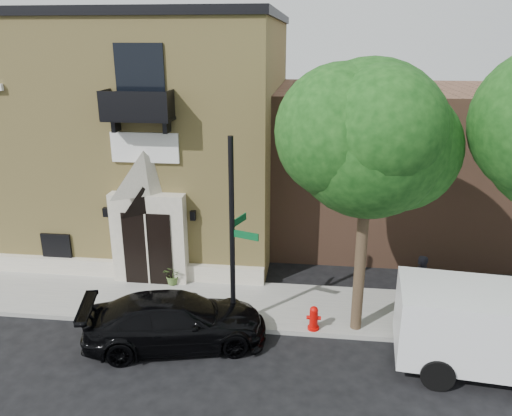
{
  "coord_description": "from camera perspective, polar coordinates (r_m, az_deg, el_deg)",
  "views": [
    {
      "loc": [
        4.59,
        -12.76,
        8.3
      ],
      "look_at": [
        2.82,
        2.0,
        3.26
      ],
      "focal_mm": 35.0,
      "sensor_mm": 36.0,
      "label": 1
    }
  ],
  "objects": [
    {
      "name": "ground",
      "position": [
        15.9,
        -11.32,
        -13.15
      ],
      "size": [
        120.0,
        120.0,
        0.0
      ],
      "primitive_type": "plane",
      "color": "black",
      "rests_on": "ground"
    },
    {
      "name": "street_sign",
      "position": [
        14.18,
        -2.64,
        -3.12
      ],
      "size": [
        0.87,
        1.09,
        5.72
      ],
      "rotation": [
        0.0,
        0.0,
        -0.34
      ],
      "color": "black",
      "rests_on": "sidewalk"
    },
    {
      "name": "black_sedan",
      "position": [
        14.65,
        -9.16,
        -12.59
      ],
      "size": [
        5.48,
        3.27,
        1.49
      ],
      "primitive_type": "imported",
      "rotation": [
        0.0,
        0.0,
        1.82
      ],
      "color": "black",
      "rests_on": "ground"
    },
    {
      "name": "street_tree_left",
      "position": [
        13.41,
        12.98,
        7.79
      ],
      "size": [
        4.97,
        4.38,
        7.77
      ],
      "color": "#38281C",
      "rests_on": "sidewalk"
    },
    {
      "name": "dumpster",
      "position": [
        15.79,
        20.92,
        -10.93
      ],
      "size": [
        2.03,
        1.19,
        1.31
      ],
      "rotation": [
        0.0,
        0.0,
        -0.02
      ],
      "color": "#0E3518",
      "rests_on": "sidewalk"
    },
    {
      "name": "pedestrian_near",
      "position": [
        16.7,
        18.13,
        -8.02
      ],
      "size": [
        0.78,
        0.75,
        1.8
      ],
      "primitive_type": "imported",
      "rotation": [
        0.0,
        0.0,
        3.85
      ],
      "color": "black",
      "rests_on": "sidewalk"
    },
    {
      "name": "sidewalk",
      "position": [
        16.85,
        -6.47,
        -10.62
      ],
      "size": [
        42.0,
        3.0,
        0.15
      ],
      "primitive_type": "cube",
      "color": "gray",
      "rests_on": "ground"
    },
    {
      "name": "planter",
      "position": [
        17.77,
        -9.45,
        -7.55
      ],
      "size": [
        0.79,
        0.73,
        0.72
      ],
      "primitive_type": "imported",
      "rotation": [
        0.0,
        0.0,
        -0.32
      ],
      "color": "#507032",
      "rests_on": "sidewalk"
    },
    {
      "name": "fire_hydrant",
      "position": [
        15.12,
        6.61,
        -12.39
      ],
      "size": [
        0.43,
        0.34,
        0.75
      ],
      "color": "#BC0704",
      "rests_on": "sidewalk"
    },
    {
      "name": "neighbour_building",
      "position": [
        23.55,
        25.08,
        4.44
      ],
      "size": [
        18.0,
        8.0,
        6.4
      ],
      "primitive_type": "cube",
      "color": "brown",
      "rests_on": "ground"
    },
    {
      "name": "church",
      "position": [
        22.36,
        -13.23,
        8.81
      ],
      "size": [
        12.2,
        11.01,
        9.3
      ],
      "color": "tan",
      "rests_on": "ground"
    }
  ]
}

